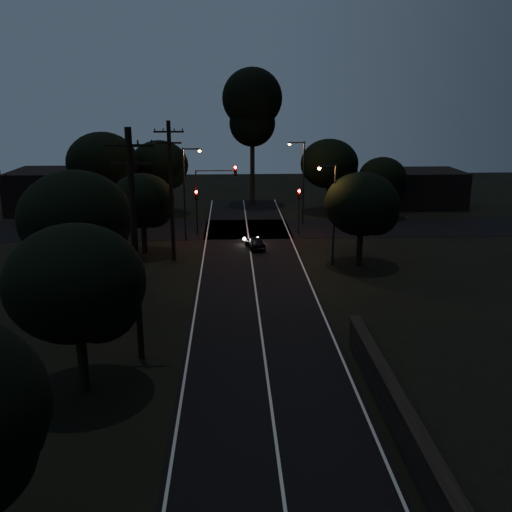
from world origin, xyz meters
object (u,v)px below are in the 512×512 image
utility_pole_far (171,189)px  signal_right (299,203)px  signal_left (197,204)px  car (255,243)px  tall_pine (252,106)px  signal_mast (215,187)px  streetlight_b (302,177)px  streetlight_c (332,208)px  utility_pole_mid (135,244)px  streetlight_a (186,188)px

utility_pole_far → signal_right: bearing=37.0°
signal_left → car: (5.03, -5.07, -2.31)m
tall_pine → signal_mast: (-3.91, -15.01, -6.62)m
signal_left → streetlight_b: bearing=22.0°
tall_pine → streetlight_b: (4.31, -11.00, -6.33)m
tall_pine → signal_left: size_ratio=3.71×
streetlight_c → signal_right: bearing=97.0°
signal_right → streetlight_b: bearing=80.0°
utility_pole_far → car: utility_pole_far is taller
signal_mast → streetlight_c: 13.28m
utility_pole_mid → signal_left: 25.19m
signal_mast → signal_left: bearing=-179.9°
utility_pole_far → streetlight_b: size_ratio=1.31×
utility_pole_far → streetlight_c: 12.05m
signal_mast → streetlight_b: size_ratio=0.78×
streetlight_a → car: bearing=-28.3°
utility_pole_mid → tall_pine: (7.00, 40.00, 5.22)m
utility_pole_far → signal_right: 13.53m
tall_pine → signal_left: (-5.60, -15.01, -8.12)m
streetlight_b → signal_left: bearing=-158.0°
streetlight_c → utility_pole_mid: bearing=-128.3°
tall_pine → streetlight_b: tall_pine is taller
utility_pole_mid → streetlight_b: utility_pole_mid is taller
streetlight_a → signal_left: bearing=70.4°
streetlight_c → streetlight_b: bearing=92.1°
signal_mast → car: (3.34, -5.08, -3.82)m
signal_left → signal_mast: bearing=0.1°
utility_pole_far → streetlight_c: bearing=-9.6°
streetlight_a → car: size_ratio=2.61×
utility_pole_mid → streetlight_b: bearing=68.7°
utility_pole_mid → tall_pine: tall_pine is taller
signal_left → car: bearing=-45.3°
utility_pole_mid → signal_mast: utility_pole_mid is taller
utility_pole_far → signal_mast: utility_pole_far is taller
tall_pine → signal_mast: bearing=-104.6°
signal_mast → streetlight_a: (-2.39, -1.99, 0.30)m
tall_pine → car: tall_pine is taller
streetlight_b → car: streetlight_b is taller
streetlight_b → signal_right: bearing=-100.0°
streetlight_a → car: 7.70m
streetlight_a → streetlight_c: bearing=-35.7°
tall_pine → signal_right: (3.60, -15.01, -8.12)m
utility_pole_far → streetlight_c: size_ratio=1.40×
signal_left → signal_right: same height
signal_right → streetlight_c: 10.18m
utility_pole_mid → utility_pole_far: size_ratio=1.05×
signal_left → signal_mast: 2.26m
tall_pine → streetlight_c: 26.31m
utility_pole_mid → signal_right: size_ratio=2.68×
car → signal_left: bearing=-56.7°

